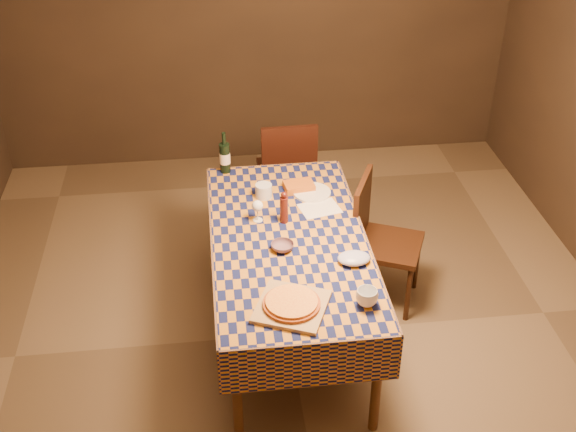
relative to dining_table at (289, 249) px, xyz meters
The scene contains 16 objects.
room 0.66m from the dining_table, ahead, with size 5.00×5.10×2.70m.
dining_table is the anchor object (origin of this frame).
cutting_board 0.65m from the dining_table, 95.70° to the right, with size 0.36×0.36×0.02m, color #A9834F.
pizza 0.65m from the dining_table, 95.70° to the right, with size 0.34×0.34×0.03m.
pepper_mill 0.26m from the dining_table, 92.52° to the left, with size 0.06×0.06×0.22m.
bowl 0.15m from the dining_table, 116.03° to the right, with size 0.13×0.13×0.04m, color #654855.
wine_glass 0.33m from the dining_table, 127.76° to the left, with size 0.08×0.08×0.14m.
wine_bottle 0.95m from the dining_table, 111.54° to the left, with size 0.08×0.08×0.30m.
deli_tub 0.52m from the dining_table, 102.16° to the left, with size 0.11×0.11×0.09m, color white.
takeout_container 0.58m from the dining_table, 76.41° to the left, with size 0.19×0.14×0.05m, color #BC5E18.
white_plate 0.55m from the dining_table, 66.84° to the left, with size 0.25×0.25×0.01m, color white.
tumbler 0.74m from the dining_table, 62.82° to the right, with size 0.12×0.12×0.09m, color white.
flour_patch 0.40m from the dining_table, 52.53° to the left, with size 0.25×0.19×0.00m, color white.
flour_bag 0.45m from the dining_table, 39.19° to the right, with size 0.19×0.14×0.06m, color #AEB4DF.
chair_far 1.31m from the dining_table, 83.62° to the left, with size 0.43×0.44×0.93m.
chair_right 0.73m from the dining_table, 27.06° to the left, with size 0.56×0.56×0.93m.
Camera 1 is at (-0.43, -3.53, 3.27)m, focal length 45.00 mm.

